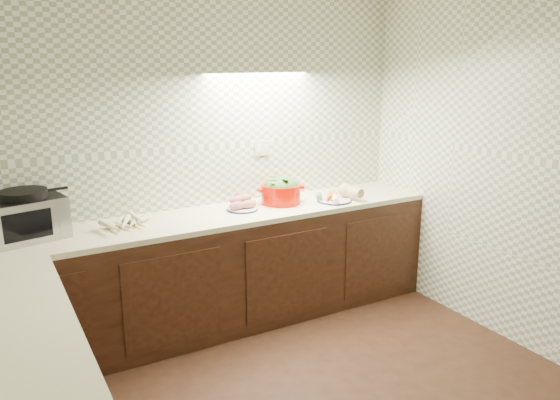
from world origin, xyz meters
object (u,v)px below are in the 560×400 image
sweet_potato_plate (242,204)px  onion_bowl (241,200)px  parsnip_pile (126,225)px  veg_plate (339,194)px  toaster_oven (26,216)px  dutch_oven (281,190)px

sweet_potato_plate → onion_bowl: size_ratio=1.60×
parsnip_pile → onion_bowl: size_ratio=2.37×
parsnip_pile → onion_bowl: bearing=9.1°
parsnip_pile → veg_plate: size_ratio=1.05×
parsnip_pile → sweet_potato_plate: size_ratio=1.49×
onion_bowl → toaster_oven: bearing=-178.5°
parsnip_pile → sweet_potato_plate: bearing=2.5°
toaster_oven → dutch_oven: (1.87, -0.05, -0.04)m
parsnip_pile → veg_plate: (1.73, -0.09, 0.02)m
dutch_oven → veg_plate: 0.49m
toaster_oven → parsnip_pile: size_ratio=1.41×
sweet_potato_plate → veg_plate: veg_plate is taller
toaster_oven → parsnip_pile: (0.61, -0.11, -0.12)m
toaster_oven → parsnip_pile: 0.63m
dutch_oven → veg_plate: size_ratio=1.12×
toaster_oven → onion_bowl: 1.56m
sweet_potato_plate → veg_plate: bearing=-8.8°
parsnip_pile → sweet_potato_plate: 0.90m
sweet_potato_plate → dutch_oven: dutch_oven is taller
toaster_oven → onion_bowl: toaster_oven is taller
veg_plate → toaster_oven: bearing=175.1°
toaster_oven → dutch_oven: 1.87m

